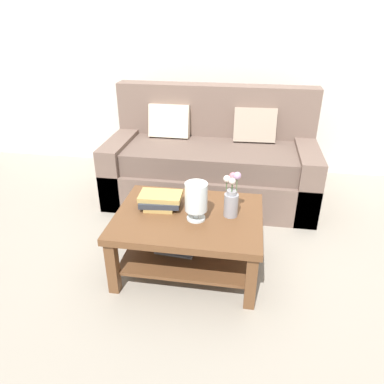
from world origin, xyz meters
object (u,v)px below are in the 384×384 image
couch (211,162)px  coffee_table (188,230)px  glass_hurricane_vase (196,198)px  flower_pitcher (231,199)px  book_stack_main (160,200)px

couch → coffee_table: (-0.04, -1.18, -0.05)m
glass_hurricane_vase → flower_pitcher: (0.23, 0.08, -0.03)m
coffee_table → glass_hurricane_vase: size_ratio=3.80×
couch → book_stack_main: 1.13m
coffee_table → book_stack_main: size_ratio=3.31×
glass_hurricane_vase → couch: bearing=91.5°
couch → flower_pitcher: bearing=-77.1°
couch → flower_pitcher: 1.19m
coffee_table → glass_hurricane_vase: bearing=-34.5°
flower_pitcher → coffee_table: bearing=-172.7°
book_stack_main → flower_pitcher: 0.51m
flower_pitcher → book_stack_main: bearing=175.6°
coffee_table → glass_hurricane_vase: glass_hurricane_vase is taller
couch → book_stack_main: (-0.24, -1.10, 0.14)m
couch → glass_hurricane_vase: (0.03, -1.22, 0.24)m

